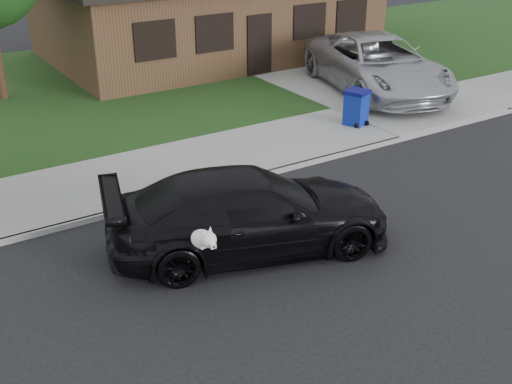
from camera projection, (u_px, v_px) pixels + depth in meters
ground at (385, 228)px, 13.03m from camera, size 120.00×120.00×0.00m
sidewalk at (254, 149)px, 16.82m from camera, size 60.00×3.00×0.12m
curb at (287, 168)px, 15.67m from camera, size 60.00×0.12×0.12m
lawn at (135, 80)px, 22.91m from camera, size 60.00×13.00×0.13m
driveway at (319, 75)px, 23.53m from camera, size 4.50×13.00×0.14m
sedan at (250, 212)px, 11.98m from camera, size 5.75×3.61×1.55m
minivan at (377, 64)px, 21.02m from camera, size 4.65×7.06×1.80m
recycling_bin at (356, 107)px, 18.22m from camera, size 0.79×0.79×1.01m
house at (205, 3)px, 25.49m from camera, size 12.60×8.60×4.65m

